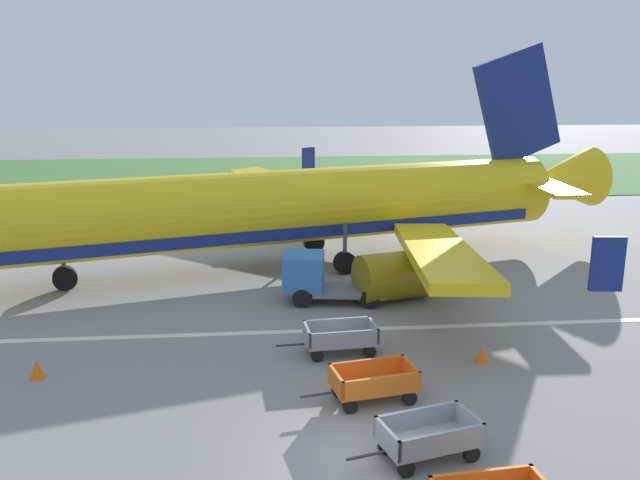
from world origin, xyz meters
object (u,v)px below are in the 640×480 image
Objects in this scene: baggage_cart_fourth_in_row at (340,337)px; baggage_cart_second_in_row at (428,437)px; service_truck_beside_carts at (315,277)px; baggage_cart_third_in_row at (373,382)px; traffic_cone_near_plane at (482,354)px; airplane at (302,207)px; traffic_cone_mid_apron at (37,369)px.

baggage_cart_second_in_row is at bearing -78.04° from baggage_cart_fourth_in_row.
baggage_cart_fourth_in_row is 5.81m from service_truck_beside_carts.
baggage_cart_third_in_row is at bearing 105.19° from baggage_cart_second_in_row.
baggage_cart_second_in_row is at bearing -120.09° from traffic_cone_near_plane.
airplane is 11.76m from baggage_cart_fourth_in_row.
airplane is 10.30× the size of baggage_cart_fourth_in_row.
baggage_cart_third_in_row is at bearing -80.99° from baggage_cart_fourth_in_row.
traffic_cone_mid_apron is at bearing 179.76° from traffic_cone_near_plane.
baggage_cart_second_in_row is (2.06, -18.39, -2.45)m from airplane.
baggage_cart_second_in_row is 1.00× the size of baggage_cart_third_in_row.
service_truck_beside_carts is at bearing 126.73° from traffic_cone_near_plane.
baggage_cart_fourth_in_row is at bearing 101.96° from baggage_cart_second_in_row.
baggage_cart_fourth_in_row is at bearing -85.94° from service_truck_beside_carts.
service_truck_beside_carts is 8.72m from traffic_cone_near_plane.
traffic_cone_near_plane is (4.78, -1.18, -0.31)m from baggage_cart_fourth_in_row.
airplane is at bearing 94.43° from baggage_cart_third_in_row.
airplane is 62.57× the size of traffic_cone_near_plane.
baggage_cart_fourth_in_row is at bearing 99.01° from baggage_cart_third_in_row.
baggage_cart_fourth_in_row is (-0.58, 3.65, 0.00)m from baggage_cart_third_in_row.
baggage_cart_second_in_row is 3.37m from baggage_cart_third_in_row.
traffic_cone_near_plane is 0.92× the size of traffic_cone_mid_apron.
traffic_cone_near_plane is 14.87m from traffic_cone_mid_apron.
service_truck_beside_carts is 7.77× the size of traffic_cone_near_plane.
service_truck_beside_carts is (0.18, -5.71, -1.95)m from airplane.
airplane reaches higher than baggage_cart_fourth_in_row.
traffic_cone_near_plane is at bearing 30.48° from baggage_cart_third_in_row.
airplane reaches higher than traffic_cone_mid_apron.
baggage_cart_second_in_row reaches higher than traffic_cone_near_plane.
traffic_cone_mid_apron is (-10.09, -1.12, -0.28)m from baggage_cart_fourth_in_row.
baggage_cart_third_in_row is (-0.88, 3.25, 0.00)m from baggage_cart_second_in_row.
airplane is at bearing 96.38° from baggage_cart_second_in_row.
service_truck_beside_carts is at bearing 35.46° from traffic_cone_mid_apron.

